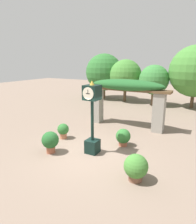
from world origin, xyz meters
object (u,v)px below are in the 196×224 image
(potted_plant_near_left, at_px, (136,167))
(potted_plant_far_left, at_px, (123,137))
(potted_plant_far_right, at_px, (50,141))
(potted_plant_near_right, at_px, (63,130))
(pedestal_clock, at_px, (92,116))

(potted_plant_near_left, bearing_deg, potted_plant_far_left, 120.52)
(potted_plant_near_left, relative_size, potted_plant_far_right, 0.97)
(potted_plant_near_right, bearing_deg, potted_plant_far_left, 11.90)
(pedestal_clock, distance_m, potted_plant_near_left, 2.86)
(potted_plant_far_right, bearing_deg, potted_plant_near_right, 109.92)
(potted_plant_far_right, bearing_deg, potted_plant_far_left, 42.09)
(pedestal_clock, xyz_separation_m, potted_plant_near_right, (-2.18, 0.70, -1.24))
(potted_plant_far_left, xyz_separation_m, potted_plant_far_right, (-2.49, -2.25, 0.11))
(potted_plant_near_left, relative_size, potted_plant_far_left, 1.13)
(potted_plant_near_right, xyz_separation_m, potted_plant_far_right, (0.58, -1.60, 0.10))
(pedestal_clock, distance_m, potted_plant_far_left, 2.04)
(potted_plant_near_right, relative_size, potted_plant_far_right, 0.82)
(pedestal_clock, bearing_deg, potted_plant_near_right, 162.11)
(pedestal_clock, relative_size, potted_plant_far_right, 3.26)
(potted_plant_near_left, height_order, potted_plant_near_right, potted_plant_near_left)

